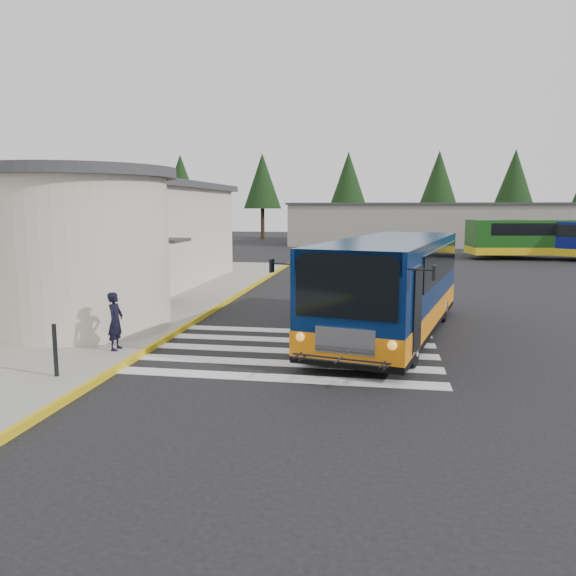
% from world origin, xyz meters
% --- Properties ---
extents(ground, '(140.00, 140.00, 0.00)m').
position_xyz_m(ground, '(0.00, 0.00, 0.00)').
color(ground, black).
rests_on(ground, ground).
extents(sidewalk, '(10.00, 34.00, 0.15)m').
position_xyz_m(sidewalk, '(-9.00, 4.00, 0.07)').
color(sidewalk, gray).
rests_on(sidewalk, ground).
extents(curb_strip, '(0.12, 34.00, 0.16)m').
position_xyz_m(curb_strip, '(-4.05, 4.00, 0.08)').
color(curb_strip, gold).
rests_on(curb_strip, ground).
extents(station_building, '(12.70, 18.70, 4.80)m').
position_xyz_m(station_building, '(-10.84, 6.91, 2.57)').
color(station_building, beige).
rests_on(station_building, ground).
extents(crosswalk, '(8.00, 5.35, 0.01)m').
position_xyz_m(crosswalk, '(-0.50, -0.80, 0.01)').
color(crosswalk, silver).
rests_on(crosswalk, ground).
extents(depot_building, '(26.40, 8.40, 4.20)m').
position_xyz_m(depot_building, '(6.00, 42.00, 2.11)').
color(depot_building, gray).
rests_on(depot_building, ground).
extents(tree_line, '(58.40, 4.40, 10.00)m').
position_xyz_m(tree_line, '(6.29, 50.00, 6.77)').
color(tree_line, black).
rests_on(tree_line, ground).
extents(transit_bus, '(5.17, 10.51, 2.88)m').
position_xyz_m(transit_bus, '(2.26, 1.50, 1.38)').
color(transit_bus, '#061D4F').
rests_on(transit_bus, ground).
extents(pedestrian_a, '(0.37, 0.56, 1.50)m').
position_xyz_m(pedestrian_a, '(-4.73, -1.95, 0.90)').
color(pedestrian_a, black).
rests_on(pedestrian_a, sidewalk).
extents(pedestrian_b, '(0.96, 1.05, 1.75)m').
position_xyz_m(pedestrian_b, '(-6.20, -1.30, 1.03)').
color(pedestrian_b, black).
rests_on(pedestrian_b, sidewalk).
extents(bollard, '(0.09, 0.09, 1.16)m').
position_xyz_m(bollard, '(-4.97, -4.31, 0.73)').
color(bollard, black).
rests_on(bollard, sidewalk).
extents(far_bus_a, '(9.31, 6.74, 2.38)m').
position_xyz_m(far_bus_a, '(13.75, 28.74, 1.55)').
color(far_bus_a, '#070E5B').
rests_on(far_bus_a, ground).
extents(far_bus_b, '(9.91, 4.16, 2.48)m').
position_xyz_m(far_bus_b, '(13.03, 28.30, 1.61)').
color(far_bus_b, '#144312').
rests_on(far_bus_b, ground).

